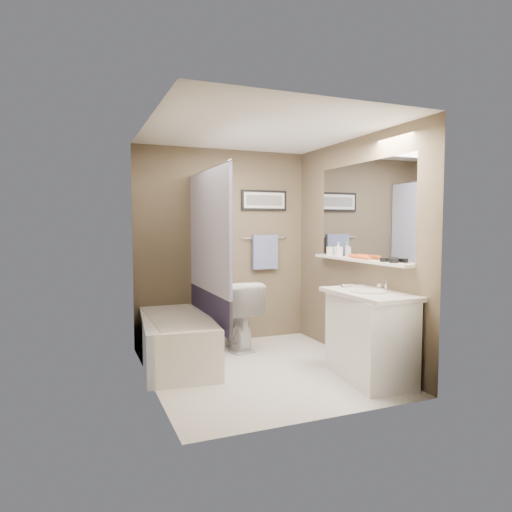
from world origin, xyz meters
name	(u,v)px	position (x,y,z in m)	size (l,w,h in m)	color
ground	(262,370)	(0.00, 0.00, 0.00)	(2.50, 2.50, 0.00)	silver
ceiling	(262,132)	(0.00, 0.00, 2.38)	(2.20, 2.50, 0.04)	white
wall_back	(223,246)	(0.00, 1.23, 1.20)	(2.20, 0.04, 2.40)	brown
wall_front	(325,261)	(0.00, -1.23, 1.20)	(2.20, 0.04, 2.40)	brown
wall_left	(152,255)	(-1.08, 0.00, 1.20)	(0.04, 2.50, 2.40)	brown
wall_right	(353,250)	(1.08, 0.00, 1.20)	(0.04, 2.50, 2.40)	brown
tile_surround	(143,271)	(-1.09, 0.50, 1.00)	(0.02, 1.55, 2.00)	tan
curtain_rod	(208,169)	(-0.40, 0.50, 2.05)	(0.02, 0.02, 1.55)	silver
curtain_upper	(209,231)	(-0.40, 0.50, 1.40)	(0.03, 1.45, 1.28)	white
curtain_lower	(209,308)	(-0.40, 0.50, 0.58)	(0.03, 1.45, 0.36)	#292546
mirror	(363,210)	(1.09, -0.15, 1.62)	(0.02, 1.60, 1.00)	silver
shelf	(358,260)	(1.04, -0.15, 1.10)	(0.12, 1.60, 0.03)	silver
towel_bar	(265,238)	(0.55, 1.22, 1.30)	(0.02, 0.02, 0.60)	silver
towel	(265,252)	(0.55, 1.20, 1.12)	(0.34, 0.05, 0.44)	#92A5D5
art_frame	(264,200)	(0.55, 1.23, 1.78)	(0.62, 0.03, 0.26)	black
art_mat	(265,200)	(0.55, 1.22, 1.78)	(0.56, 0.00, 0.20)	white
art_image	(265,200)	(0.55, 1.22, 1.78)	(0.50, 0.00, 0.13)	#595959
door	(386,284)	(0.55, -1.24, 1.00)	(0.80, 0.02, 2.00)	silver
door_handle	(347,286)	(0.22, -1.19, 1.00)	(0.02, 0.02, 0.10)	silver
bathtub	(177,340)	(-0.75, 0.54, 0.25)	(0.70, 1.50, 0.50)	white
tub_rim	(176,317)	(-0.75, 0.54, 0.50)	(0.56, 1.36, 0.02)	beige
toilet	(234,314)	(0.02, 0.90, 0.41)	(0.45, 0.79, 0.81)	silver
vanity	(369,338)	(0.85, -0.63, 0.40)	(0.50, 0.90, 0.80)	white
countertop	(369,294)	(0.84, -0.63, 0.82)	(0.54, 0.96, 0.04)	beige
sink_basin	(369,291)	(0.83, -0.63, 0.85)	(0.34, 0.34, 0.01)	silver
faucet_spout	(386,285)	(1.03, -0.63, 0.89)	(0.02, 0.02, 0.10)	silver
faucet_knob	(379,286)	(1.03, -0.53, 0.87)	(0.05, 0.05, 0.05)	silver
candle_bowl_near	(394,261)	(1.04, -0.72, 1.14)	(0.09, 0.09, 0.04)	black
candle_bowl_far	(384,260)	(1.04, -0.59, 1.14)	(0.09, 0.09, 0.04)	black
hair_brush_front	(364,257)	(1.04, -0.26, 1.14)	(0.04, 0.04, 0.22)	#E2541F
hair_brush_back	(356,256)	(1.04, -0.11, 1.14)	(0.04, 0.04, 0.22)	#D8441E
pink_comb	(348,257)	(1.04, 0.03, 1.12)	(0.03, 0.16, 0.01)	pink
glass_jar	(330,251)	(1.04, 0.41, 1.17)	(0.08, 0.08, 0.10)	silver
soap_bottle	(338,249)	(1.04, 0.23, 1.19)	(0.07, 0.07, 0.16)	#999999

